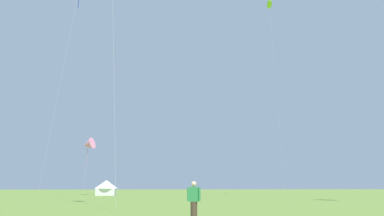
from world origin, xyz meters
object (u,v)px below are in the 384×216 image
Objects in this scene: kite_pink_delta at (88,145)px; person_spectator at (194,203)px; festival_tent_right at (106,187)px; kite_lime_parafoil at (269,5)px.

kite_pink_delta reaches higher than person_spectator.
kite_pink_delta is at bearing 142.45° from festival_tent_right.
kite_pink_delta reaches higher than festival_tent_right.
festival_tent_right is (-31.04, 5.68, -36.39)m from kite_lime_parafoil.
kite_pink_delta is at bearing 104.63° from person_spectator.
person_spectator is 0.42× the size of festival_tent_right.
festival_tent_right is at bearing 169.62° from kite_lime_parafoil.
kite_lime_parafoil reaches higher than kite_pink_delta.
kite_lime_parafoil is 3.51× the size of kite_pink_delta.
kite_pink_delta is 53.57m from person_spectator.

